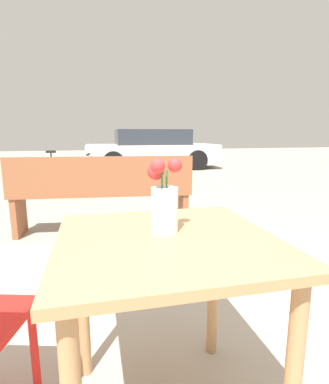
{
  "coord_description": "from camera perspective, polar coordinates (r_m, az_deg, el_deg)",
  "views": [
    {
      "loc": [
        -0.24,
        -0.94,
        1.07
      ],
      "look_at": [
        0.01,
        0.05,
        0.88
      ],
      "focal_mm": 28.0,
      "sensor_mm": 36.0,
      "label": 1
    }
  ],
  "objects": [
    {
      "name": "table_front",
      "position": [
        1.08,
        0.39,
        -14.94
      ],
      "size": [
        0.74,
        0.73,
        0.73
      ],
      "color": "tan",
      "rests_on": "ground_plane"
    },
    {
      "name": "flower_vase",
      "position": [
        1.05,
        -0.11,
        -2.44
      ],
      "size": [
        0.12,
        0.12,
        0.26
      ],
      "color": "silver",
      "rests_on": "table_front"
    },
    {
      "name": "bench_near",
      "position": [
        3.24,
        -11.77,
        0.11
      ],
      "size": [
        1.93,
        0.59,
        0.85
      ],
      "color": "brown",
      "rests_on": "ground_plane"
    },
    {
      "name": "bicycle",
      "position": [
        5.56,
        -18.71,
        3.03
      ],
      "size": [
        1.68,
        0.44,
        0.79
      ],
      "color": "black",
      "rests_on": "ground_plane"
    },
    {
      "name": "parked_car",
      "position": [
        9.59,
        -2.45,
        8.03
      ],
      "size": [
        4.09,
        1.84,
        1.22
      ],
      "color": "silver",
      "rests_on": "ground_plane"
    }
  ]
}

